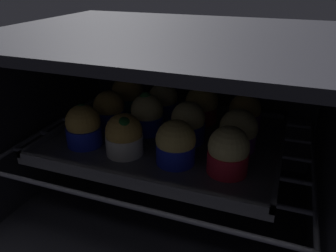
{
  "coord_description": "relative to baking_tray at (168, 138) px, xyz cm",
  "views": [
    {
      "loc": [
        20.65,
        -31.72,
        44.69
      ],
      "look_at": [
        0.0,
        23.32,
        17.32
      ],
      "focal_mm": 35.74,
      "sensor_mm": 36.0,
      "label": 1
    }
  ],
  "objects": [
    {
      "name": "muffin_row1_col3",
      "position": [
        13.52,
        -0.18,
        3.85
      ],
      "size": [
        6.87,
        6.87,
        7.49
      ],
      "color": "#7A238C",
      "rests_on": "baking_tray"
    },
    {
      "name": "muffin_row2_col0",
      "position": [
        -13.05,
        8.89,
        4.55
      ],
      "size": [
        7.1,
        7.1,
        8.57
      ],
      "color": "#0C8C84",
      "rests_on": "baking_tray"
    },
    {
      "name": "muffin_row0_col1",
      "position": [
        -4.73,
        -9.11,
        3.99
      ],
      "size": [
        6.58,
        6.58,
        7.49
      ],
      "color": "silver",
      "rests_on": "baking_tray"
    },
    {
      "name": "muffin_row1_col0",
      "position": [
        -13.09,
        0.38,
        3.92
      ],
      "size": [
        6.58,
        6.58,
        7.55
      ],
      "color": "#1928B7",
      "rests_on": "baking_tray"
    },
    {
      "name": "baking_tray",
      "position": [
        0.0,
        0.0,
        0.0
      ],
      "size": [
        43.18,
        34.36,
        2.2
      ],
      "color": "#4C4C51",
      "rests_on": "oven_rack"
    },
    {
      "name": "muffin_row0_col2",
      "position": [
        4.68,
        -8.83,
        3.97
      ],
      "size": [
        6.7,
        6.7,
        7.65
      ],
      "color": "#1928B7",
      "rests_on": "baking_tray"
    },
    {
      "name": "muffin_row1_col1",
      "position": [
        -4.53,
        0.34,
        4.27
      ],
      "size": [
        6.58,
        6.58,
        8.43
      ],
      "color": "#1928B7",
      "rests_on": "baking_tray"
    },
    {
      "name": "oven_cavity",
      "position": [
        0.0,
        2.93,
        2.33
      ],
      "size": [
        59.0,
        47.0,
        37.0
      ],
      "color": "black",
      "rests_on": "ground"
    },
    {
      "name": "muffin_row2_col3",
      "position": [
        13.28,
        8.87,
        3.9
      ],
      "size": [
        6.58,
        6.58,
        7.4
      ],
      "color": "#7A238C",
      "rests_on": "baking_tray"
    },
    {
      "name": "oven_rack",
      "position": [
        0.0,
        -1.32,
        -1.07
      ],
      "size": [
        54.8,
        42.0,
        0.8
      ],
      "color": "#51515B",
      "rests_on": "oven_cavity"
    },
    {
      "name": "muffin_row2_col1",
      "position": [
        -4.46,
        8.78,
        4.04
      ],
      "size": [
        6.58,
        6.58,
        7.8
      ],
      "color": "#1928B7",
      "rests_on": "baking_tray"
    },
    {
      "name": "muffin_row0_col0",
      "position": [
        -13.29,
        -8.62,
        4.14
      ],
      "size": [
        6.58,
        6.58,
        7.87
      ],
      "color": "#1928B7",
      "rests_on": "baking_tray"
    },
    {
      "name": "muffin_row1_col2",
      "position": [
        4.14,
        -0.39,
        4.11
      ],
      "size": [
        6.58,
        6.58,
        7.77
      ],
      "color": "#1928B7",
      "rests_on": "baking_tray"
    },
    {
      "name": "muffin_row0_col3",
      "position": [
        13.42,
        -8.72,
        4.18
      ],
      "size": [
        6.58,
        6.58,
        7.9
      ],
      "color": "red",
      "rests_on": "baking_tray"
    },
    {
      "name": "muffin_row2_col2",
      "position": [
        4.16,
        9.21,
        4.13
      ],
      "size": [
        6.91,
        6.91,
        7.91
      ],
      "color": "red",
      "rests_on": "baking_tray"
    }
  ]
}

